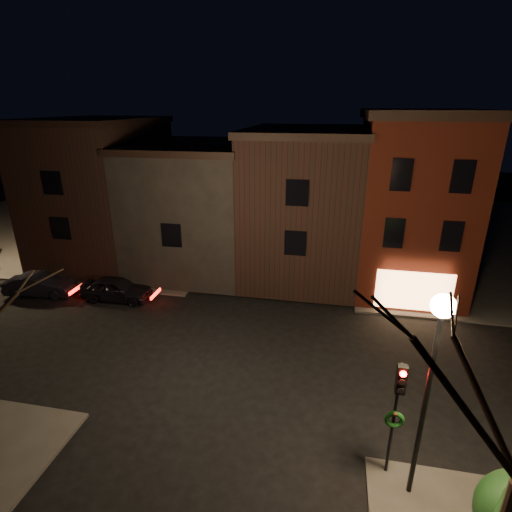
{
  "coord_description": "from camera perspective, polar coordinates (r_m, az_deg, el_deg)",
  "views": [
    {
      "loc": [
        3.41,
        -15.33,
        10.88
      ],
      "look_at": [
        -0.51,
        4.42,
        3.2
      ],
      "focal_mm": 28.0,
      "sensor_mm": 36.0,
      "label": 1
    }
  ],
  "objects": [
    {
      "name": "parked_car_b",
      "position": [
        27.39,
        -28.41,
        -3.66
      ],
      "size": [
        4.24,
        1.94,
        1.35
      ],
      "primitive_type": "imported",
      "rotation": [
        0.0,
        0.0,
        1.7
      ],
      "color": "black",
      "rests_on": "ground"
    },
    {
      "name": "ground",
      "position": [
        19.1,
        -1.12,
        -13.84
      ],
      "size": [
        120.0,
        120.0,
        0.0
      ],
      "primitive_type": "plane",
      "color": "black",
      "rests_on": "ground"
    },
    {
      "name": "row_building_a",
      "position": [
        26.59,
        6.86,
        7.59
      ],
      "size": [
        7.3,
        10.3,
        9.4
      ],
      "color": "black",
      "rests_on": "ground"
    },
    {
      "name": "row_building_b",
      "position": [
        28.17,
        -8.15,
        7.24
      ],
      "size": [
        7.8,
        10.3,
        8.4
      ],
      "color": "black",
      "rests_on": "ground"
    },
    {
      "name": "street_lamp_near",
      "position": [
        11.28,
        24.32,
        -11.55
      ],
      "size": [
        0.6,
        0.6,
        6.48
      ],
      "color": "black",
      "rests_on": "sidewalk_near_right"
    },
    {
      "name": "sidewalk_far_left",
      "position": [
        43.74,
        -21.68,
        5.07
      ],
      "size": [
        30.0,
        30.0,
        0.12
      ],
      "primitive_type": "cube",
      "color": "#2D2B28",
      "rests_on": "ground"
    },
    {
      "name": "parked_car_a",
      "position": [
        24.97,
        -19.32,
        -4.43
      ],
      "size": [
        4.18,
        1.78,
        1.41
      ],
      "primitive_type": "imported",
      "rotation": [
        0.0,
        0.0,
        1.6
      ],
      "color": "black",
      "rests_on": "ground"
    },
    {
      "name": "corner_building",
      "position": [
        25.81,
        21.36,
        7.2
      ],
      "size": [
        6.5,
        8.5,
        10.5
      ],
      "color": "#4F170E",
      "rests_on": "ground"
    },
    {
      "name": "row_building_c",
      "position": [
        31.14,
        -21.09,
        8.78
      ],
      "size": [
        7.3,
        10.3,
        9.9
      ],
      "color": "black",
      "rests_on": "ground"
    },
    {
      "name": "traffic_signal",
      "position": [
        12.9,
        19.48,
        -19.29
      ],
      "size": [
        0.58,
        0.38,
        4.05
      ],
      "color": "black",
      "rests_on": "sidewalk_near_right"
    }
  ]
}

